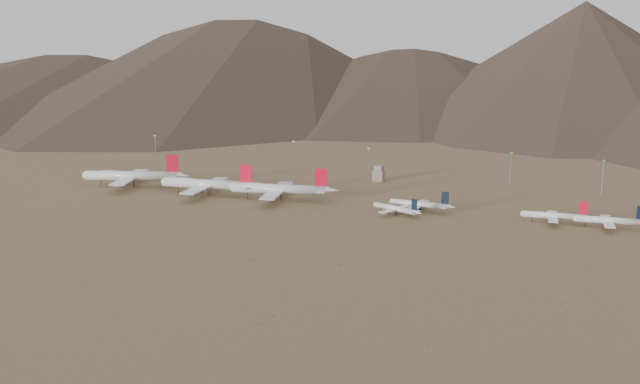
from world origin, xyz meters
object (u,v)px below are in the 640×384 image
at_px(widebody_centre, 207,184).
at_px(widebody_east, 279,189).
at_px(narrowbody_a, 397,209).
at_px(narrowbody_b, 421,204).
at_px(control_tower, 379,174).
at_px(widebody_west, 132,176).

relative_size(widebody_centre, widebody_east, 1.03).
bearing_deg(narrowbody_a, widebody_centre, -160.60).
height_order(widebody_centre, narrowbody_b, widebody_centre).
distance_m(widebody_centre, narrowbody_b, 149.60).
bearing_deg(widebody_east, narrowbody_a, -19.22).
bearing_deg(control_tower, widebody_west, -150.46).
xyz_separation_m(widebody_east, narrowbody_a, (84.89, -9.89, -3.70)).
height_order(widebody_centre, widebody_east, widebody_centre).
height_order(widebody_east, control_tower, widebody_east).
relative_size(widebody_east, control_tower, 6.17).
distance_m(widebody_east, narrowbody_a, 85.54).
bearing_deg(narrowbody_a, control_tower, 135.28).
bearing_deg(widebody_east, widebody_centre, 172.95).
relative_size(widebody_centre, narrowbody_a, 2.16).
bearing_deg(widebody_east, widebody_west, 168.02).
xyz_separation_m(narrowbody_a, control_tower, (-44.04, 99.44, 1.32)).
relative_size(widebody_centre, control_tower, 6.36).
height_order(widebody_west, narrowbody_a, widebody_west).
bearing_deg(narrowbody_b, control_tower, 125.97).
distance_m(widebody_west, narrowbody_b, 215.88).
distance_m(widebody_west, control_tower, 184.20).
bearing_deg(control_tower, widebody_centre, -134.71).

